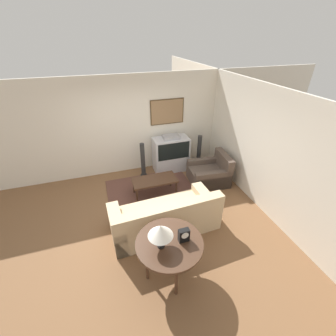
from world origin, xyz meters
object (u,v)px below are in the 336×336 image
Objects in this scene: console_table at (170,245)px; speaker_tower_left at (143,161)px; couch at (165,218)px; coffee_table at (155,181)px; mantel_clock at (184,235)px; armchair at (210,173)px; speaker_tower_right at (199,152)px; table_lamp at (160,231)px; tv at (171,154)px.

speaker_tower_left is (0.26, 3.17, -0.27)m from console_table.
couch is 2.14m from speaker_tower_left.
mantel_clock is at bearing -93.22° from coffee_table.
speaker_tower_right is at bearing -176.89° from armchair.
armchair is at bearing -92.57° from speaker_tower_right.
speaker_tower_left is at bearing -93.27° from couch.
speaker_tower_right is at bearing -131.72° from couch.
console_table is 3.74m from speaker_tower_right.
console_table is 2.47× the size of table_lamp.
couch is at bearing 76.66° from console_table.
tv is 2.40m from couch.
speaker_tower_left is at bearing -173.95° from tv.
console_table is (-0.25, -1.04, 0.45)m from couch.
tv is at bearing 53.19° from coffee_table.
console_table is (-1.93, -2.33, 0.48)m from armchair.
armchair is 4.79× the size of mantel_clock.
armchair reaches higher than coffee_table.
mantel_clock reaches higher than coffee_table.
armchair is at bearing 50.30° from console_table.
tv is at bearing -114.17° from couch.
couch is at bearing -90.48° from speaker_tower_left.
console_table is at bearing 73.87° from couch.
couch is 1.42m from table_lamp.
coffee_table is at bearing -81.00° from armchair.
table_lamp is at bearing -168.41° from console_table.
mantel_clock reaches higher than speaker_tower_left.
mantel_clock is at bearing 85.71° from couch.
coffee_table is at bearing 86.78° from mantel_clock.
console_table is 1.04× the size of speaker_tower_left.
coffee_table is at bearing -126.81° from tv.
table_lamp reaches higher than couch.
speaker_tower_left is (-0.85, -0.09, -0.04)m from tv.
coffee_table is at bearing -85.02° from speaker_tower_left.
console_table is at bearing -34.01° from armchair.
speaker_tower_right is (1.75, 3.20, -0.45)m from mantel_clock.
speaker_tower_left is 1.00× the size of speaker_tower_right.
tv reaches higher than armchair.
couch reaches higher than coffee_table.
armchair is 1.06× the size of speaker_tower_right.
armchair is (0.81, -0.94, -0.26)m from tv.
coffee_table is 4.85× the size of mantel_clock.
table_lamp is 3.30m from speaker_tower_left.
speaker_tower_right reaches higher than console_table.
speaker_tower_left is (0.41, 3.20, -0.66)m from table_lamp.
speaker_tower_right is (1.62, 0.94, 0.07)m from coffee_table.
speaker_tower_left is (0.02, 2.13, 0.18)m from couch.
table_lamp is 3.89m from speaker_tower_right.
tv is 3.46m from console_table.
armchair is 0.88m from speaker_tower_right.
console_table is 1.04× the size of speaker_tower_right.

